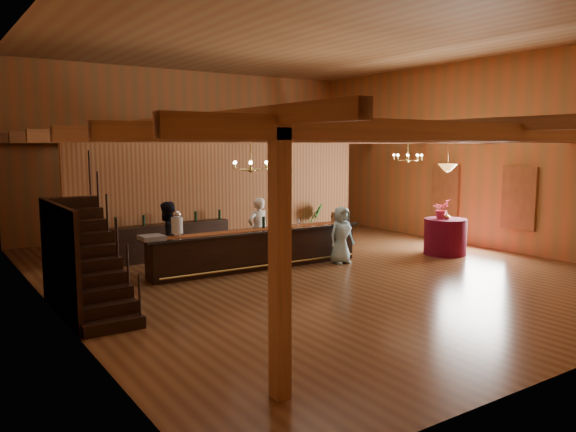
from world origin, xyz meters
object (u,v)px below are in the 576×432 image
raffle_drum (337,216)px  bartender (258,230)px  backbar_shelf (171,241)px  pendant_lamp (448,168)px  round_table (445,237)px  chandelier_right (408,157)px  tasting_bar (258,249)px  staff_second (167,238)px  chandelier_left (251,165)px  beverage_dispenser (177,224)px  floor_plant (314,222)px  guest (341,235)px

raffle_drum → bartender: (-1.98, 0.78, -0.30)m
backbar_shelf → pendant_lamp: 7.74m
round_table → chandelier_right: (-0.56, 0.95, 2.18)m
tasting_bar → staff_second: 2.20m
round_table → chandelier_left: (-6.18, -0.00, 2.09)m
beverage_dispenser → chandelier_left: size_ratio=0.75×
beverage_dispenser → backbar_shelf: 2.56m
pendant_lamp → staff_second: pendant_lamp is taller
raffle_drum → floor_plant: raffle_drum is taller
backbar_shelf → chandelier_left: bearing=-90.7°
bartender → staff_second: (-2.50, -0.05, 0.02)m
chandelier_right → floor_plant: 3.66m
backbar_shelf → bartender: 2.44m
backbar_shelf → chandelier_right: size_ratio=4.14×
backbar_shelf → round_table: size_ratio=2.88×
backbar_shelf → round_table: round_table is taller
chandelier_left → floor_plant: (4.45, 3.74, -1.99)m
tasting_bar → pendant_lamp: bearing=-13.3°
chandelier_left → pendant_lamp: same height
bartender → guest: bartender is taller
staff_second → bartender: bearing=156.2°
backbar_shelf → chandelier_left: chandelier_left is taller
raffle_drum → floor_plant: bearing=66.4°
round_table → staff_second: staff_second is taller
beverage_dispenser → staff_second: bearing=93.7°
raffle_drum → bartender: bearing=158.5°
chandelier_right → staff_second: size_ratio=0.47×
raffle_drum → guest: (-0.31, -0.57, -0.40)m
backbar_shelf → guest: (3.35, -3.08, 0.27)m
beverage_dispenser → floor_plant: bearing=22.5°
raffle_drum → pendant_lamp: (2.82, -1.26, 1.27)m
beverage_dispenser → guest: size_ratio=0.41×
pendant_lamp → floor_plant: pendant_lamp is taller
tasting_bar → pendant_lamp: (5.22, -1.36, 1.92)m
tasting_bar → raffle_drum: bearing=-1.1°
bartender → guest: 2.15m
chandelier_left → bartender: size_ratio=0.48×
round_table → chandelier_right: chandelier_right is taller
floor_plant → staff_second: bearing=-162.5°
chandelier_right → staff_second: chandelier_right is taller
backbar_shelf → round_table: 7.50m
bartender → beverage_dispenser: bearing=7.5°
beverage_dispenser → guest: 4.23m
round_table → bartender: bartender is taller
staff_second → pendant_lamp: bearing=139.9°
tasting_bar → backbar_shelf: bearing=119.1°
floor_plant → raffle_drum: bearing=-113.6°
floor_plant → beverage_dispenser: bearing=-157.5°
round_table → floor_plant: bearing=114.8°
backbar_shelf → round_table: (6.48, -3.76, 0.03)m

